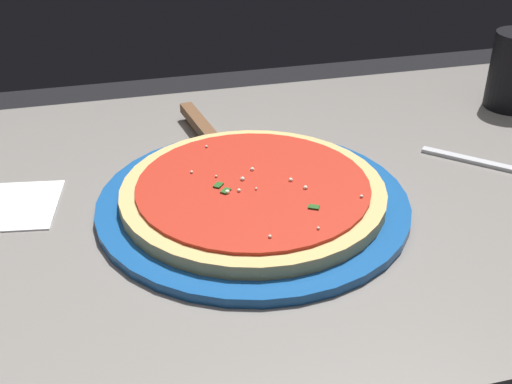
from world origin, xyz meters
The scene contains 6 objects.
restaurant_table centered at (0.00, 0.00, 0.62)m, with size 1.13×0.69×0.78m.
serving_plate centered at (0.00, -0.03, 0.78)m, with size 0.37×0.37×0.01m, color #195199.
pizza centered at (0.00, -0.03, 0.80)m, with size 0.31×0.31×0.02m.
pizza_server centered at (-0.02, 0.14, 0.79)m, with size 0.08×0.22×0.01m.
napkin_folded_right centered at (-0.28, 0.04, 0.78)m, with size 0.11×0.11×0.00m, color white.
fork centered at (0.34, -0.02, 0.78)m, with size 0.15×0.14×0.00m.
Camera 1 is at (-0.16, -0.66, 1.18)m, focal length 45.47 mm.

